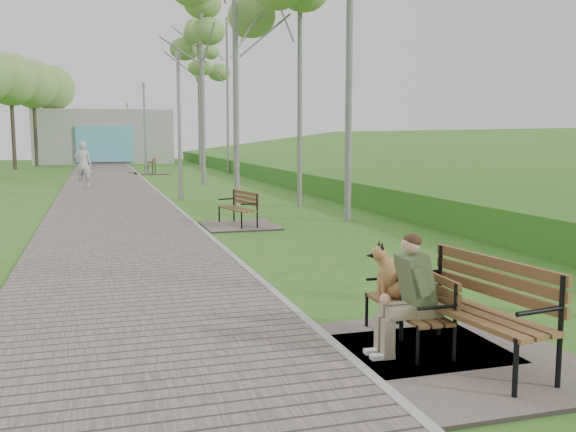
{
  "coord_description": "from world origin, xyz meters",
  "views": [
    {
      "loc": [
        -2.23,
        -0.16,
        2.1
      ],
      "look_at": [
        0.39,
        8.53,
        0.96
      ],
      "focal_mm": 40.0,
      "sensor_mm": 36.0,
      "label": 1
    }
  ],
  "objects": [
    {
      "name": "walkway",
      "position": [
        -1.75,
        21.5,
        0.02
      ],
      "size": [
        3.5,
        67.0,
        0.04
      ],
      "primitive_type": "cube",
      "color": "#635650",
      "rests_on": "ground"
    },
    {
      "name": "kerb",
      "position": [
        0.0,
        21.5,
        0.03
      ],
      "size": [
        0.1,
        67.0,
        0.05
      ],
      "primitive_type": "cube",
      "color": "#999993",
      "rests_on": "ground"
    },
    {
      "name": "embankment",
      "position": [
        12.0,
        20.0,
        0.0
      ],
      "size": [
        14.0,
        70.0,
        1.6
      ],
      "primitive_type": "cube",
      "color": "#4B7B2A",
      "rests_on": "ground"
    },
    {
      "name": "building_north",
      "position": [
        -1.5,
        50.97,
        1.99
      ],
      "size": [
        10.0,
        5.2,
        4.0
      ],
      "color": "#9E9E99",
      "rests_on": "ground"
    },
    {
      "name": "bench_main",
      "position": [
        0.66,
        5.42,
        0.38
      ],
      "size": [
        1.57,
        1.75,
        1.37
      ],
      "color": "#635650",
      "rests_on": "ground"
    },
    {
      "name": "bench_second",
      "position": [
        1.03,
        4.79,
        0.23
      ],
      "size": [
        2.01,
        2.23,
        1.23
      ],
      "color": "#635650",
      "rests_on": "ground"
    },
    {
      "name": "bench_third",
      "position": [
        0.91,
        14.31,
        0.19
      ],
      "size": [
        1.65,
        1.84,
        1.01
      ],
      "color": "#635650",
      "rests_on": "ground"
    },
    {
      "name": "bench_far",
      "position": [
        0.68,
        35.8,
        0.2
      ],
      "size": [
        1.78,
        1.97,
        1.09
      ],
      "color": "#635650",
      "rests_on": "ground"
    },
    {
      "name": "lamp_post_second",
      "position": [
        0.42,
        20.79,
        2.22
      ],
      "size": [
        0.18,
        0.18,
        4.75
      ],
      "color": "gray",
      "rests_on": "ground"
    },
    {
      "name": "lamp_post_third",
      "position": [
        0.38,
        34.9,
        2.28
      ],
      "size": [
        0.19,
        0.19,
        4.87
      ],
      "color": "gray",
      "rests_on": "ground"
    },
    {
      "name": "lamp_post_far",
      "position": [
        0.32,
        51.32,
        2.13
      ],
      "size": [
        0.18,
        0.18,
        4.56
      ],
      "color": "gray",
      "rests_on": "ground"
    },
    {
      "name": "pedestrian_near",
      "position": [
        -2.69,
        27.55,
        0.94
      ],
      "size": [
        0.76,
        0.57,
        1.88
      ],
      "primitive_type": "imported",
      "rotation": [
        0.0,
        0.0,
        2.96
      ],
      "color": "beige",
      "rests_on": "ground"
    },
    {
      "name": "birch_far_b",
      "position": [
        2.2,
        27.03,
        7.36
      ],
      "size": [
        2.68,
        2.68,
        9.37
      ],
      "color": "silver",
      "rests_on": "ground"
    },
    {
      "name": "birch_far_c",
      "position": [
        4.89,
        35.01,
        6.91
      ],
      "size": [
        2.24,
        2.24,
        8.8
      ],
      "color": "silver",
      "rests_on": "ground"
    },
    {
      "name": "birch_distant_a",
      "position": [
        3.79,
        37.85,
        7.07
      ],
      "size": [
        2.93,
        2.93,
        9.0
      ],
      "color": "silver",
      "rests_on": "ground"
    }
  ]
}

